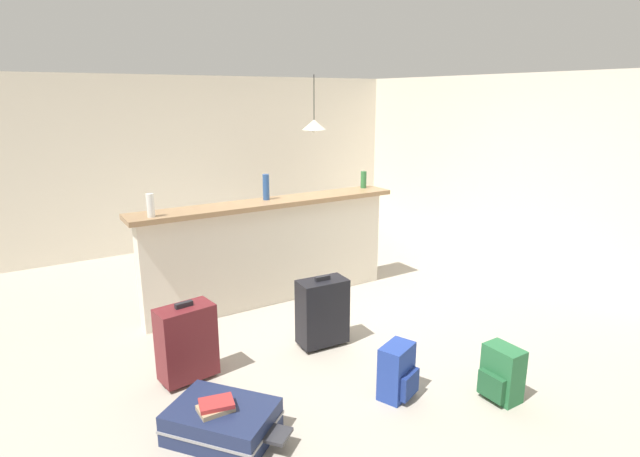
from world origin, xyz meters
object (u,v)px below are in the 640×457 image
object	(u,v)px
dining_table	(312,206)
backpack_blue	(397,372)
dining_chair_near_partition	(328,223)
suitcase_upright_black	(322,311)
suitcase_upright_maroon	(187,342)
suitcase_flat_navy	(223,422)
bottle_white	(150,205)
bottle_blue	(266,187)
bottle_green	(364,180)
pendant_lamp	(314,125)
backpack_green	(502,374)
book_stack	(216,406)

from	to	relation	value
dining_table	backpack_blue	distance (m)	3.92
dining_chair_near_partition	suitcase_upright_black	size ratio (longest dim) A/B	1.39
dining_chair_near_partition	suitcase_upright_maroon	world-z (taller)	dining_chair_near_partition
backpack_blue	suitcase_upright_maroon	xyz separation A→B (m)	(-1.27, 1.07, 0.13)
suitcase_flat_navy	suitcase_upright_black	xyz separation A→B (m)	(1.26, 0.74, 0.22)
bottle_white	bottle_blue	distance (m)	1.26
suitcase_flat_navy	suitcase_upright_maroon	xyz separation A→B (m)	(0.03, 0.81, 0.22)
suitcase_upright_black	bottle_green	bearing A→B (deg)	42.27
bottle_green	pendant_lamp	world-z (taller)	pendant_lamp
bottle_green	suitcase_upright_black	world-z (taller)	bottle_green
bottle_white	pendant_lamp	world-z (taller)	pendant_lamp
dining_table	backpack_green	world-z (taller)	dining_table
dining_chair_near_partition	backpack_green	world-z (taller)	dining_chair_near_partition
dining_table	dining_chair_near_partition	xyz separation A→B (m)	(-0.05, -0.51, -0.13)
backpack_blue	book_stack	bearing A→B (deg)	169.64
dining_chair_near_partition	bottle_white	bearing A→B (deg)	-158.14
suitcase_flat_navy	backpack_green	size ratio (longest dim) A/B	2.04
suitcase_flat_navy	backpack_green	xyz separation A→B (m)	(1.94, -0.69, 0.09)
bottle_green	dining_table	xyz separation A→B (m)	(0.10, 1.38, -0.60)
bottle_blue	pendant_lamp	bearing A→B (deg)	44.30
bottle_green	suitcase_upright_maroon	distance (m)	2.99
bottle_blue	bottle_white	bearing A→B (deg)	-172.79
pendant_lamp	bottle_green	bearing A→B (deg)	-97.03
dining_chair_near_partition	bottle_blue	bearing A→B (deg)	-146.86
dining_chair_near_partition	suitcase_flat_navy	distance (m)	3.94
backpack_green	book_stack	bearing A→B (deg)	161.05
suitcase_flat_navy	backpack_green	bearing A→B (deg)	-19.64
bottle_green	book_stack	distance (m)	3.48
bottle_green	bottle_blue	bearing A→B (deg)	-179.13
suitcase_upright_black	suitcase_upright_maroon	world-z (taller)	same
bottle_green	dining_chair_near_partition	distance (m)	1.13
dining_table	book_stack	xyz separation A→B (m)	(-2.77, -3.38, -0.39)
dining_table	suitcase_upright_black	xyz separation A→B (m)	(-1.47, -2.62, -0.32)
bottle_white	suitcase_upright_maroon	xyz separation A→B (m)	(-0.04, -0.99, -0.92)
suitcase_flat_navy	book_stack	size ratio (longest dim) A/B	3.44
backpack_blue	backpack_green	world-z (taller)	same
bottle_blue	dining_table	size ratio (longest dim) A/B	0.25
bottle_white	suitcase_upright_maroon	size ratio (longest dim) A/B	0.32
dining_chair_near_partition	backpack_blue	bearing A→B (deg)	-114.01
dining_chair_near_partition	suitcase_upright_black	world-z (taller)	dining_chair_near_partition
book_stack	suitcase_upright_black	bearing A→B (deg)	29.99
dining_chair_near_partition	backpack_blue	distance (m)	3.42
backpack_blue	dining_chair_near_partition	bearing A→B (deg)	65.99
suitcase_flat_navy	book_stack	world-z (taller)	book_stack
backpack_blue	suitcase_flat_navy	bearing A→B (deg)	168.81
bottle_white	bottle_green	size ratio (longest dim) A/B	1.08
dining_table	suitcase_upright_maroon	distance (m)	3.73
suitcase_upright_black	book_stack	world-z (taller)	suitcase_upright_black
suitcase_flat_navy	bottle_green	bearing A→B (deg)	37.06
suitcase_upright_black	backpack_blue	distance (m)	1.00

